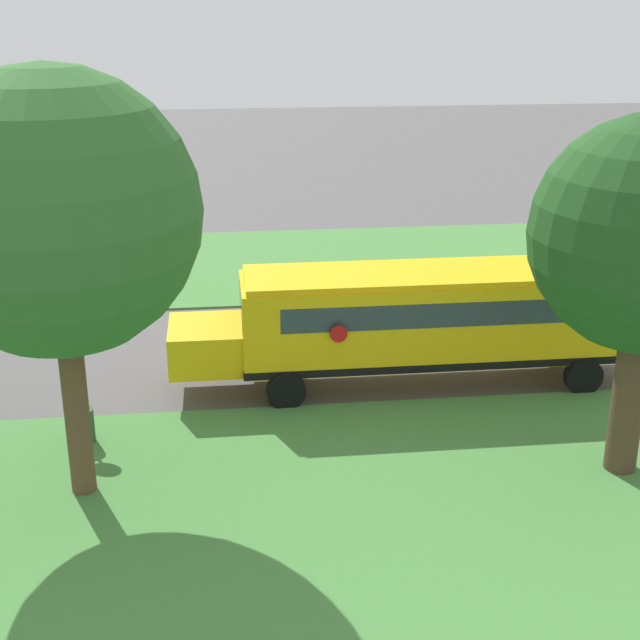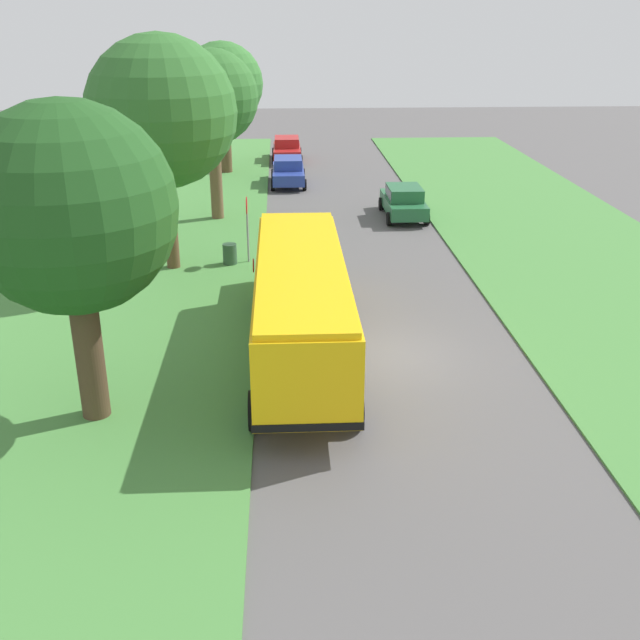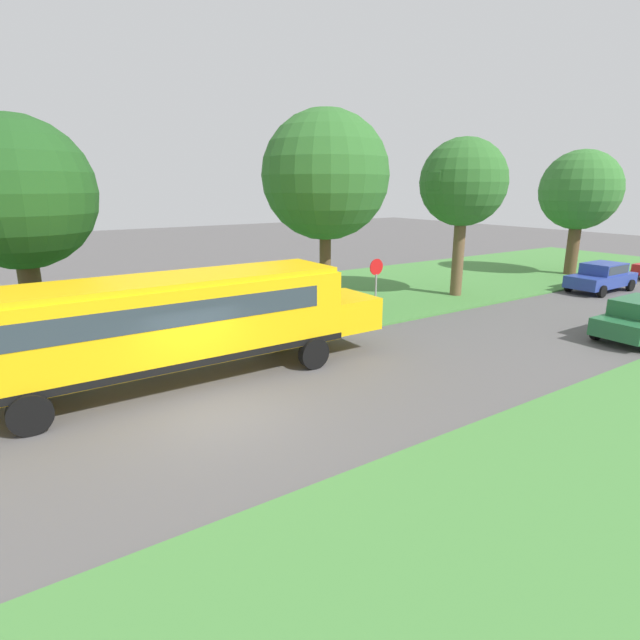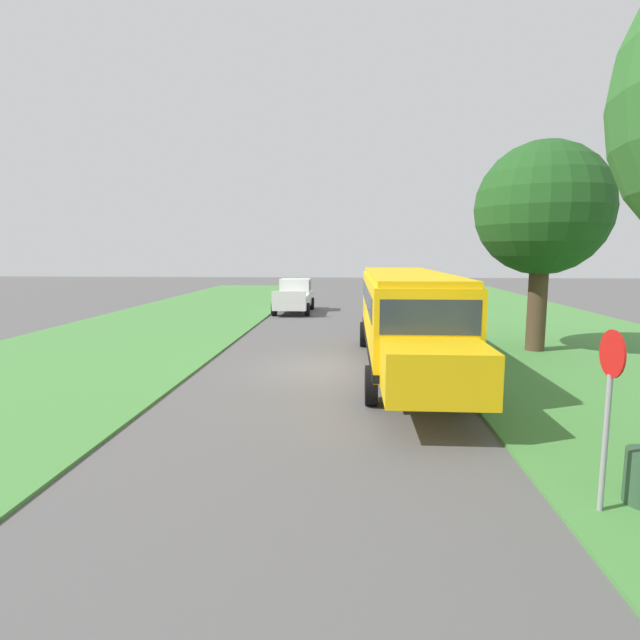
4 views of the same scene
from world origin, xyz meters
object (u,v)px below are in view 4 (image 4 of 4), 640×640
Objects in this scene: stop_sign at (608,400)px; oak_tree_beside_bus at (542,212)px; school_bus at (406,311)px; pickup_truck at (294,295)px.

oak_tree_beside_bus is at bearing -105.47° from stop_sign.
school_bus is 9.25m from stop_sign.
school_bus is at bearing -78.25° from stop_sign.
pickup_truck is at bearing -70.82° from school_bus.
school_bus is 2.30× the size of pickup_truck.
pickup_truck is 25.69m from stop_sign.
oak_tree_beside_bus is 2.87× the size of stop_sign.
oak_tree_beside_bus is at bearing 130.75° from pickup_truck.
school_bus reaches higher than stop_sign.
oak_tree_beside_bus reaches higher than pickup_truck.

